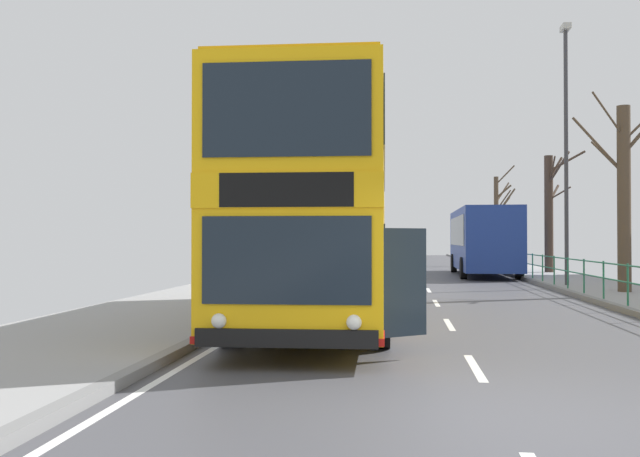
# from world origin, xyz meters

# --- Properties ---
(ground) EXTENTS (15.80, 140.00, 0.20)m
(ground) POSITION_xyz_m (-0.72, -0.00, 0.04)
(ground) COLOR #47474C
(double_decker_bus_main) EXTENTS (3.39, 10.63, 4.33)m
(double_decker_bus_main) POSITION_xyz_m (-2.57, 7.14, 2.27)
(double_decker_bus_main) COLOR #F4B20F
(double_decker_bus_main) RESTS_ON ground
(background_bus_far_lane) EXTENTS (2.73, 10.20, 3.15)m
(background_bus_far_lane) POSITION_xyz_m (3.03, 27.26, 1.72)
(background_bus_far_lane) COLOR navy
(background_bus_far_lane) RESTS_ON ground
(pedestrian_railing_far_kerb) EXTENTS (0.05, 25.90, 1.01)m
(pedestrian_railing_far_kerb) POSITION_xyz_m (4.45, 11.45, 0.82)
(pedestrian_railing_far_kerb) COLOR #236B4C
(pedestrian_railing_far_kerb) RESTS_ON ground
(street_lamp_far_side) EXTENTS (0.28, 0.60, 9.13)m
(street_lamp_far_side) POSITION_xyz_m (4.83, 18.17, 5.33)
(street_lamp_far_side) COLOR #38383D
(street_lamp_far_side) RESTS_ON ground
(bare_tree_far_00) EXTENTS (2.68, 1.92, 5.97)m
(bare_tree_far_00) POSITION_xyz_m (5.82, 15.14, 3.09)
(bare_tree_far_00) COLOR #4C3D2D
(bare_tree_far_00) RESTS_ON ground
(bare_tree_far_01) EXTENTS (2.05, 3.26, 5.95)m
(bare_tree_far_01) POSITION_xyz_m (6.32, 28.01, 3.18)
(bare_tree_far_01) COLOR #423328
(bare_tree_far_01) RESTS_ON ground
(bare_tree_far_02) EXTENTS (1.37, 1.47, 6.45)m
(bare_tree_far_02) POSITION_xyz_m (5.48, 39.81, 3.28)
(bare_tree_far_02) COLOR #4C3D2D
(bare_tree_far_02) RESTS_ON ground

